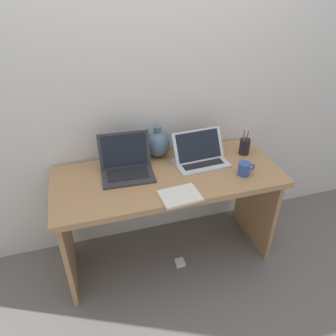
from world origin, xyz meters
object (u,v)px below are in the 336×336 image
laptop_left (126,163)px  coffee_mug (244,169)px  green_vase (158,144)px  pen_cup (244,146)px  power_brick (180,263)px  laptop_right (200,155)px  notebook_stack (180,196)px

laptop_left → coffee_mug: laptop_left is taller
green_vase → pen_cup: size_ratio=1.19×
coffee_mug → laptop_left: bearing=161.3°
pen_cup → power_brick: bearing=-157.5°
coffee_mug → pen_cup: bearing=62.6°
laptop_right → green_vase: (-0.26, 0.17, 0.04)m
laptop_right → pen_cup: (0.35, 0.02, 0.00)m
power_brick → pen_cup: bearing=22.5°
green_vase → power_brick: green_vase is taller
laptop_left → laptop_right: (0.51, -0.02, -0.01)m
laptop_right → notebook_stack: 0.43m
laptop_right → coffee_mug: bearing=-45.7°
laptop_right → power_brick: laptop_right is taller
laptop_left → laptop_right: bearing=-2.1°
power_brick → notebook_stack: bearing=-112.7°
pen_cup → power_brick: size_ratio=2.77×
green_vase → notebook_stack: bearing=-89.6°
notebook_stack → power_brick: bearing=67.3°
laptop_left → pen_cup: size_ratio=1.80×
laptop_right → power_brick: (-0.20, -0.21, -0.80)m
laptop_right → coffee_mug: (0.22, -0.23, -0.01)m
laptop_left → notebook_stack: (0.26, -0.36, -0.06)m
coffee_mug → power_brick: size_ratio=1.68×
notebook_stack → pen_cup: (0.60, 0.36, 0.05)m
laptop_right → pen_cup: size_ratio=1.92×
laptop_right → coffee_mug: laptop_right is taller
laptop_right → green_vase: bearing=146.9°
power_brick → laptop_right: bearing=46.7°
notebook_stack → power_brick: notebook_stack is taller
power_brick → green_vase: bearing=98.7°
laptop_right → green_vase: 0.31m
laptop_left → laptop_right: laptop_left is taller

